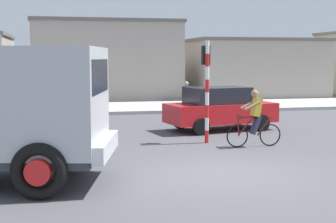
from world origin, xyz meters
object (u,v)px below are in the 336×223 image
at_px(car_far_side, 220,108).
at_px(cyclist, 255,118).
at_px(pedestrian_near_kerb, 186,99).
at_px(car_red_near, 40,109).
at_px(traffic_light_pole, 207,77).

bearing_deg(car_far_side, cyclist, -91.08).
height_order(car_far_side, pedestrian_near_kerb, pedestrian_near_kerb).
distance_m(car_red_near, pedestrian_near_kerb, 6.92).
bearing_deg(car_red_near, pedestrian_near_kerb, 25.27).
height_order(cyclist, pedestrian_near_kerb, cyclist).
bearing_deg(cyclist, car_red_near, 143.99).
xyz_separation_m(cyclist, pedestrian_near_kerb, (-0.15, 7.62, -0.02)).
xyz_separation_m(cyclist, traffic_light_pole, (-1.20, 1.03, 1.20)).
xyz_separation_m(cyclist, car_red_near, (-6.42, 4.66, -0.05)).
bearing_deg(traffic_light_pole, car_far_side, 62.98).
xyz_separation_m(cyclist, car_far_side, (0.07, 3.52, -0.05)).
bearing_deg(car_far_side, pedestrian_near_kerb, 93.08).
distance_m(traffic_light_pole, pedestrian_near_kerb, 6.78).
bearing_deg(pedestrian_near_kerb, cyclist, -88.84).
relative_size(traffic_light_pole, pedestrian_near_kerb, 1.98).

